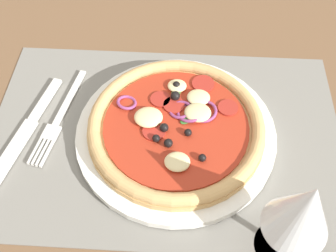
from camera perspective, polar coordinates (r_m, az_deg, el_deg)
name	(u,v)px	position (r cm, az deg, el deg)	size (l,w,h in cm)	color
ground_plane	(165,141)	(58.56, -0.47, -2.19)	(190.00, 140.00, 2.40)	brown
placemat	(165,136)	(57.41, -0.48, -1.41)	(50.40, 33.77, 0.40)	slate
plate	(176,131)	(56.89, 1.14, -0.74)	(28.12, 28.12, 1.23)	silver
pizza	(176,124)	(55.55, 1.19, 0.35)	(24.61, 24.61, 2.69)	tan
fork	(58,120)	(60.72, -15.39, 0.82)	(4.95, 17.95, 0.44)	silver
knife	(26,131)	(60.88, -19.57, -0.64)	(6.49, 19.80, 0.62)	silver
wine_glass	(303,212)	(43.05, 18.64, -11.46)	(7.20, 7.20, 14.90)	silver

